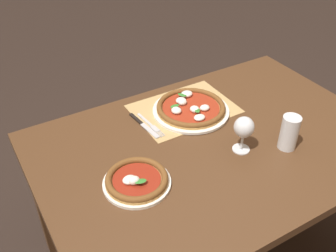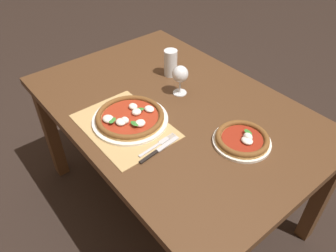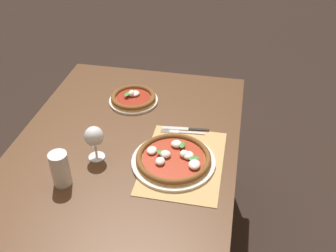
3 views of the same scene
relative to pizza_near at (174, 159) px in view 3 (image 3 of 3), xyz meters
The scene contains 8 objects.
dining_table 0.26m from the pizza_near, 82.27° to the left, with size 1.44×0.98×0.74m.
paper_placemat 0.05m from the pizza_near, 72.18° to the right, with size 0.45×0.33×0.00m, color tan.
pizza_near is the anchor object (origin of this frame).
pizza_far 0.51m from the pizza_near, 34.31° to the left, with size 0.25×0.25×0.05m.
wine_glass 0.33m from the pizza_near, 95.08° to the left, with size 0.08×0.08×0.16m.
pint_glass 0.45m from the pizza_near, 116.15° to the left, with size 0.07×0.07×0.15m.
fork 0.21m from the pizza_near, ahead, with size 0.03×0.20×0.00m.
knife 0.23m from the pizza_near, ahead, with size 0.04×0.22×0.01m.
Camera 3 is at (-1.23, -0.44, 1.83)m, focal length 42.00 mm.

